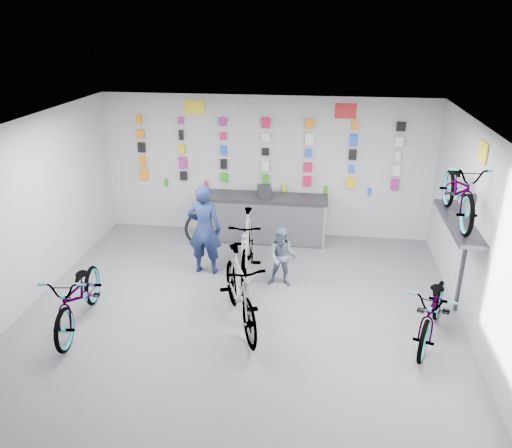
# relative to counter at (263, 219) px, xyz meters

# --- Properties ---
(floor) EXTENTS (8.00, 8.00, 0.00)m
(floor) POSITION_rel_counter_xyz_m (0.00, -3.54, -0.49)
(floor) COLOR #55555A
(floor) RESTS_ON ground
(ceiling) EXTENTS (8.00, 8.00, 0.00)m
(ceiling) POSITION_rel_counter_xyz_m (0.00, -3.54, 2.51)
(ceiling) COLOR white
(ceiling) RESTS_ON wall_back
(wall_back) EXTENTS (7.00, 0.00, 7.00)m
(wall_back) POSITION_rel_counter_xyz_m (0.00, 0.46, 1.01)
(wall_back) COLOR #B3B3B6
(wall_back) RESTS_ON floor
(wall_left) EXTENTS (0.00, 8.00, 8.00)m
(wall_left) POSITION_rel_counter_xyz_m (-3.50, -3.54, 1.01)
(wall_left) COLOR #B3B3B6
(wall_left) RESTS_ON floor
(wall_right) EXTENTS (0.00, 8.00, 8.00)m
(wall_right) POSITION_rel_counter_xyz_m (3.50, -3.54, 1.01)
(wall_right) COLOR #B3B3B6
(wall_right) RESTS_ON floor
(counter) EXTENTS (2.70, 0.66, 1.00)m
(counter) POSITION_rel_counter_xyz_m (0.00, 0.00, 0.00)
(counter) COLOR black
(counter) RESTS_ON floor
(merch_wall) EXTENTS (5.57, 0.08, 1.56)m
(merch_wall) POSITION_rel_counter_xyz_m (0.10, 0.39, 1.30)
(merch_wall) COLOR orange
(merch_wall) RESTS_ON wall_back
(wall_bracket) EXTENTS (0.39, 1.90, 2.00)m
(wall_bracket) POSITION_rel_counter_xyz_m (3.33, -2.34, 0.98)
(wall_bracket) COLOR #333338
(wall_bracket) RESTS_ON wall_right
(sign_left) EXTENTS (0.42, 0.02, 0.30)m
(sign_left) POSITION_rel_counter_xyz_m (-1.50, 0.44, 2.23)
(sign_left) COLOR yellow
(sign_left) RESTS_ON wall_back
(sign_right) EXTENTS (0.42, 0.02, 0.30)m
(sign_right) POSITION_rel_counter_xyz_m (1.60, 0.44, 2.23)
(sign_right) COLOR red
(sign_right) RESTS_ON wall_back
(sign_side) EXTENTS (0.02, 0.40, 0.30)m
(sign_side) POSITION_rel_counter_xyz_m (3.48, -2.34, 2.16)
(sign_side) COLOR yellow
(sign_side) RESTS_ON wall_right
(bike_left) EXTENTS (0.93, 2.01, 1.02)m
(bike_left) POSITION_rel_counter_xyz_m (-2.39, -3.58, 0.02)
(bike_left) COLOR gray
(bike_left) RESTS_ON floor
(bike_center) EXTENTS (1.28, 2.06, 1.20)m
(bike_center) POSITION_rel_counter_xyz_m (0.05, -3.23, 0.11)
(bike_center) COLOR gray
(bike_center) RESTS_ON floor
(bike_right) EXTENTS (1.23, 1.97, 0.98)m
(bike_right) POSITION_rel_counter_xyz_m (2.93, -3.20, 0.00)
(bike_right) COLOR gray
(bike_right) RESTS_ON floor
(bike_service) EXTENTS (0.69, 2.00, 1.18)m
(bike_service) POSITION_rel_counter_xyz_m (-0.10, -1.57, 0.11)
(bike_service) COLOR gray
(bike_service) RESTS_ON floor
(bike_wall) EXTENTS (0.63, 1.80, 0.95)m
(bike_wall) POSITION_rel_counter_xyz_m (3.25, -2.34, 1.57)
(bike_wall) COLOR gray
(bike_wall) RESTS_ON wall_bracket
(clerk) EXTENTS (0.64, 0.43, 1.72)m
(clerk) POSITION_rel_counter_xyz_m (-0.88, -1.58, 0.37)
(clerk) COLOR #17234E
(clerk) RESTS_ON floor
(customer) EXTENTS (0.54, 0.42, 1.09)m
(customer) POSITION_rel_counter_xyz_m (0.59, -1.91, 0.06)
(customer) COLOR #515D70
(customer) RESTS_ON floor
(spare_wheel) EXTENTS (0.76, 0.48, 0.71)m
(spare_wheel) POSITION_rel_counter_xyz_m (-1.25, -0.37, -0.14)
(spare_wheel) COLOR black
(spare_wheel) RESTS_ON floor
(register) EXTENTS (0.34, 0.35, 0.22)m
(register) POSITION_rel_counter_xyz_m (0.03, 0.01, 0.62)
(register) COLOR black
(register) RESTS_ON counter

